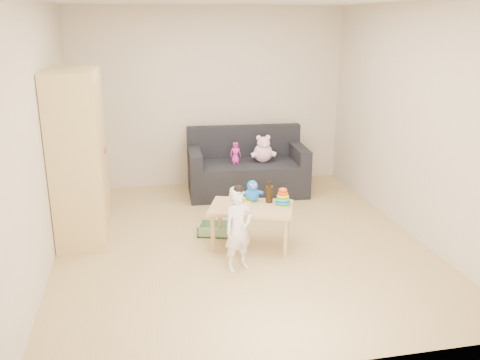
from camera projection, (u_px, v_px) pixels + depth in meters
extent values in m
plane|color=tan|center=(240.00, 241.00, 5.75)|extent=(4.50, 4.50, 0.00)
plane|color=beige|center=(210.00, 98.00, 7.46)|extent=(4.00, 0.00, 4.00)
plane|color=beige|center=(310.00, 198.00, 3.26)|extent=(4.00, 0.00, 4.00)
plane|color=beige|center=(41.00, 137.00, 4.98)|extent=(0.00, 4.50, 4.50)
plane|color=beige|center=(413.00, 121.00, 5.74)|extent=(0.00, 4.50, 4.50)
cube|color=#D8BF76|center=(79.00, 156.00, 5.65)|extent=(0.53, 1.06, 1.90)
cube|color=black|center=(247.00, 178.00, 7.29)|extent=(1.71, 0.92, 0.47)
cube|color=tan|center=(251.00, 226.00, 5.58)|extent=(1.02, 0.82, 0.47)
imported|color=silver|center=(238.00, 230.00, 5.00)|extent=(0.37, 0.31, 0.84)
imported|color=#EA2BA9|center=(235.00, 153.00, 7.11)|extent=(0.16, 0.11, 0.30)
cylinder|color=yellow|center=(283.00, 205.00, 5.52)|extent=(0.16, 0.16, 0.02)
cylinder|color=silver|center=(283.00, 197.00, 5.49)|extent=(0.02, 0.02, 0.19)
torus|color=blue|center=(283.00, 202.00, 5.51)|extent=(0.17, 0.17, 0.04)
torus|color=green|center=(283.00, 199.00, 5.50)|extent=(0.15, 0.15, 0.04)
torus|color=yellow|center=(283.00, 196.00, 5.49)|extent=(0.13, 0.13, 0.04)
torus|color=#D04C0A|center=(283.00, 193.00, 5.48)|extent=(0.11, 0.11, 0.03)
torus|color=#F54F0E|center=(283.00, 190.00, 5.47)|extent=(0.09, 0.09, 0.03)
cylinder|color=black|center=(269.00, 194.00, 5.60)|extent=(0.08, 0.08, 0.18)
cylinder|color=black|center=(269.00, 185.00, 5.57)|extent=(0.04, 0.04, 0.05)
cylinder|color=black|center=(270.00, 183.00, 5.56)|extent=(0.04, 0.04, 0.02)
cube|color=yellow|center=(243.00, 201.00, 5.65)|extent=(0.27, 0.27, 0.02)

